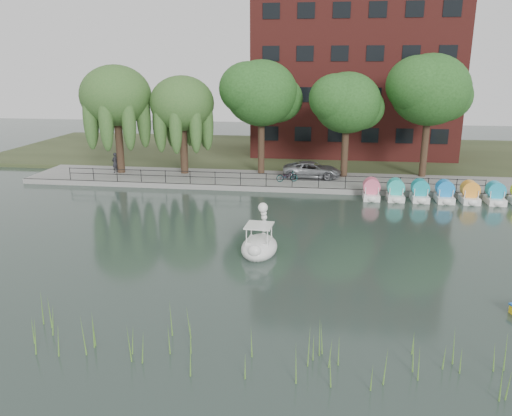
% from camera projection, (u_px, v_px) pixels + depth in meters
% --- Properties ---
extents(ground_plane, '(120.00, 120.00, 0.00)m').
position_uv_depth(ground_plane, '(236.00, 253.00, 25.85)').
color(ground_plane, '#344440').
extents(promenade, '(40.00, 6.00, 0.40)m').
position_uv_depth(promenade, '(270.00, 180.00, 41.01)').
color(promenade, gray).
rests_on(promenade, ground_plane).
extents(kerb, '(40.00, 0.25, 0.40)m').
position_uv_depth(kerb, '(266.00, 189.00, 38.21)').
color(kerb, gray).
rests_on(kerb, ground_plane).
extents(land_strip, '(60.00, 22.00, 0.36)m').
position_uv_depth(land_strip, '(284.00, 152.00, 54.34)').
color(land_strip, '#47512D').
rests_on(land_strip, ground_plane).
extents(railing, '(32.00, 0.05, 1.00)m').
position_uv_depth(railing, '(266.00, 176.00, 38.13)').
color(railing, black).
rests_on(railing, promenade).
extents(apartment_building, '(20.00, 10.07, 18.00)m').
position_uv_depth(apartment_building, '(354.00, 65.00, 50.83)').
color(apartment_building, '#4C1E16').
rests_on(apartment_building, land_strip).
extents(willow_left, '(5.88, 5.88, 9.01)m').
position_uv_depth(willow_left, '(116.00, 96.00, 41.36)').
color(willow_left, '#473323').
rests_on(willow_left, promenade).
extents(willow_mid, '(5.32, 5.32, 8.15)m').
position_uv_depth(willow_mid, '(182.00, 104.00, 41.28)').
color(willow_mid, '#473323').
rests_on(willow_mid, promenade).
extents(broadleaf_center, '(6.00, 6.00, 9.25)m').
position_uv_depth(broadleaf_center, '(261.00, 94.00, 41.14)').
color(broadleaf_center, '#473323').
rests_on(broadleaf_center, promenade).
extents(broadleaf_right, '(5.40, 5.40, 8.32)m').
position_uv_depth(broadleaf_right, '(347.00, 103.00, 39.93)').
color(broadleaf_right, '#473323').
rests_on(broadleaf_right, promenade).
extents(broadleaf_far, '(6.30, 6.30, 9.71)m').
position_uv_depth(broadleaf_far, '(430.00, 90.00, 39.74)').
color(broadleaf_far, '#473323').
rests_on(broadleaf_far, promenade).
extents(minivan, '(2.63, 5.48, 1.51)m').
position_uv_depth(minivan, '(312.00, 169.00, 40.93)').
color(minivan, gray).
rests_on(minivan, promenade).
extents(bicycle, '(1.01, 1.82, 1.00)m').
position_uv_depth(bicycle, '(287.00, 176.00, 39.59)').
color(bicycle, gray).
rests_on(bicycle, promenade).
extents(pedestrian, '(0.67, 0.82, 1.98)m').
position_uv_depth(pedestrian, '(115.00, 161.00, 42.83)').
color(pedestrian, black).
rests_on(pedestrian, promenade).
extents(swan_boat, '(2.00, 3.05, 2.46)m').
position_uv_depth(swan_boat, '(260.00, 243.00, 25.70)').
color(swan_boat, white).
rests_on(swan_boat, ground_plane).
extents(pedal_boat_row, '(11.35, 1.70, 1.40)m').
position_uv_depth(pedal_boat_row, '(445.00, 193.00, 35.33)').
color(pedal_boat_row, white).
rests_on(pedal_boat_row, ground_plane).
extents(reed_bank, '(24.00, 2.40, 1.20)m').
position_uv_depth(reed_bank, '(245.00, 343.00, 16.38)').
color(reed_bank, '#669938').
rests_on(reed_bank, ground_plane).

